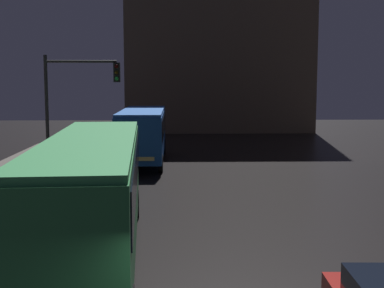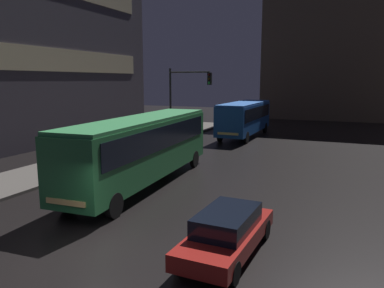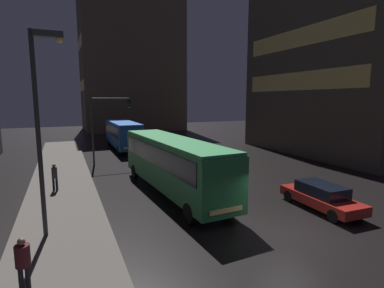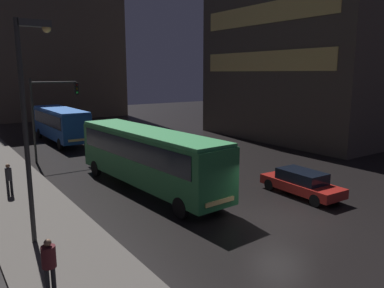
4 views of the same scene
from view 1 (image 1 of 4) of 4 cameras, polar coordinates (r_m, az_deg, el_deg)
The scene contains 4 objects.
building_far_backdrop at distance 56.56m, azimuth 2.63°, elevation 14.23°, with size 18.07×12.00×24.60m.
bus_near at distance 15.04m, azimuth -10.60°, elevation -4.37°, with size 3.09×12.12×3.42m.
bus_far at distance 32.59m, azimuth -5.27°, elevation 1.49°, with size 2.60×9.99×3.22m.
traffic_light_main at distance 25.47m, azimuth -12.62°, elevation 4.83°, with size 3.50×0.35×6.15m.
Camera 1 is at (-0.37, -7.18, 5.00)m, focal length 50.00 mm.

